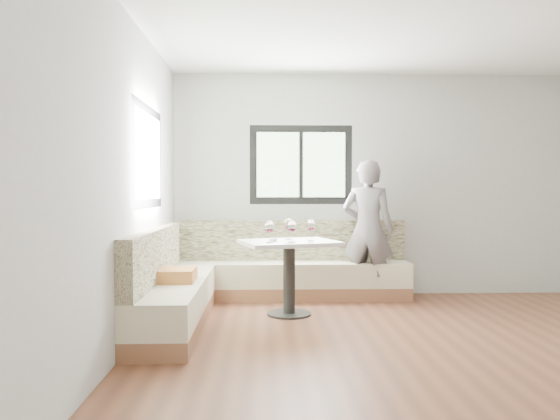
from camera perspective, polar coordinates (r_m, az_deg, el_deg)
name	(u,v)px	position (r m, az deg, el deg)	size (l,w,h in m)	color
room	(419,180)	(4.69, 14.32, 3.09)	(5.01, 5.01, 2.81)	brown
banquette	(244,279)	(6.14, -3.76, -7.25)	(2.90, 2.80, 0.95)	brown
table	(289,259)	(5.81, 0.96, -5.18)	(1.14, 0.99, 0.79)	black
person	(368,230)	(6.69, 9.18, -2.05)	(0.62, 0.41, 1.70)	slate
olive_ramekin	(273,240)	(5.70, -0.76, -3.12)	(0.09, 0.09, 0.03)	white
wine_glass_a	(269,227)	(5.52, -1.14, -1.84)	(0.10, 0.10, 0.23)	white
wine_glass_b	(292,227)	(5.56, 1.23, -1.81)	(0.10, 0.10, 0.23)	white
wine_glass_c	(311,226)	(5.72, 3.23, -1.71)	(0.10, 0.10, 0.23)	white
wine_glass_d	(289,225)	(5.93, 0.90, -1.58)	(0.10, 0.10, 0.23)	white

